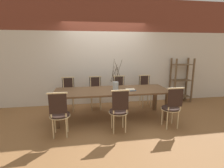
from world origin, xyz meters
TOP-DOWN VIEW (x-y plane):
  - ground_plane at (0.00, 0.00)m, footprint 16.00×16.00m
  - wall_rear at (0.00, 1.29)m, footprint 12.00×0.06m
  - dining_table at (0.00, 0.00)m, footprint 2.81×0.95m
  - chair_near_leftend at (-1.18, -0.77)m, footprint 0.41×0.41m
  - chair_near_left at (0.02, -0.77)m, footprint 0.41×0.41m
  - chair_near_center at (1.20, -0.77)m, footprint 0.41×0.41m
  - chair_far_leftend at (-1.12, 0.77)m, footprint 0.41×0.41m
  - chair_far_left at (-0.35, 0.77)m, footprint 0.41×0.41m
  - chair_far_center at (0.35, 0.77)m, footprint 0.41×0.41m
  - chair_far_right at (1.15, 0.77)m, footprint 0.41×0.41m
  - vase_centerpiece at (0.09, 0.00)m, footprint 0.29×0.31m
  - book_stack at (0.44, -0.11)m, footprint 0.25×0.22m
  - shelving_rack at (2.47, 1.04)m, footprint 0.65×0.37m

SIDE VIEW (x-z plane):
  - ground_plane at x=0.00m, z-range 0.00..0.00m
  - chair_near_leftend at x=-1.18m, z-range 0.03..0.98m
  - chair_near_left at x=0.02m, z-range 0.03..0.98m
  - chair_near_center at x=1.20m, z-range 0.03..0.98m
  - chair_far_leftend at x=-1.12m, z-range 0.03..0.98m
  - chair_far_left at x=-0.35m, z-range 0.03..0.98m
  - chair_far_center at x=0.35m, z-range 0.03..0.98m
  - chair_far_right at x=1.15m, z-range 0.03..0.98m
  - dining_table at x=0.00m, z-range 0.28..1.01m
  - shelving_rack at x=2.47m, z-range 0.00..1.42m
  - book_stack at x=0.44m, z-range 0.73..0.76m
  - vase_centerpiece at x=0.09m, z-range 0.48..1.23m
  - wall_rear at x=0.00m, z-range 0.00..3.20m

